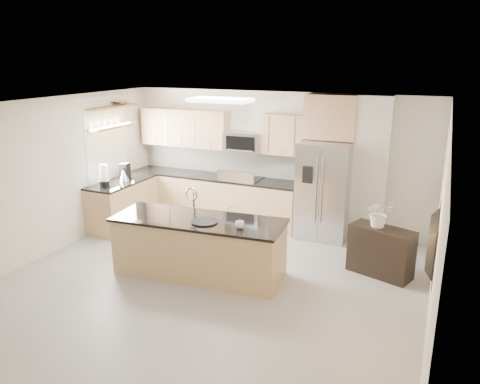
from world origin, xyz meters
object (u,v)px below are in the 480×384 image
at_px(coffee_maker, 125,172).
at_px(blender, 104,177).
at_px(bowl, 120,102).
at_px(platter, 204,222).
at_px(flower_vase, 380,206).
at_px(island, 199,246).
at_px(credenza, 381,251).
at_px(television, 428,241).
at_px(microwave, 244,142).
at_px(cup, 240,225).
at_px(range, 242,201).
at_px(kettle, 124,175).
at_px(refrigerator, 324,190).

bearing_deg(coffee_maker, blender, -88.18).
xyz_separation_m(blender, bowl, (-0.18, 0.83, 1.28)).
relative_size(platter, flower_vase, 0.60).
xyz_separation_m(island, blender, (-2.39, 0.79, 0.65)).
relative_size(platter, bowl, 1.04).
relative_size(credenza, television, 0.88).
bearing_deg(coffee_maker, platter, -30.74).
bearing_deg(blender, coffee_maker, 91.82).
height_order(coffee_maker, television, television).
bearing_deg(blender, credenza, 3.41).
relative_size(microwave, cup, 5.87).
relative_size(island, cup, 20.51).
xyz_separation_m(island, flower_vase, (2.47, 1.12, 0.63)).
bearing_deg(range, island, -82.29).
distance_m(blender, flower_vase, 4.87).
xyz_separation_m(microwave, platter, (0.47, -2.57, -0.72)).
relative_size(platter, coffee_maker, 1.27).
xyz_separation_m(range, kettle, (-2.02, -1.04, 0.56)).
bearing_deg(bowl, flower_vase, -5.71).
height_order(refrigerator, island, refrigerator).
xyz_separation_m(range, television, (3.51, -3.12, 0.88)).
bearing_deg(cup, credenza, 33.31).
height_order(coffee_maker, bowl, bowl).
xyz_separation_m(refrigerator, credenza, (1.20, -1.21, -0.51)).
height_order(microwave, credenza, microwave).
bearing_deg(blender, island, -18.37).
bearing_deg(island, blender, 157.00).
bearing_deg(cup, blender, 163.85).
bearing_deg(television, cup, 74.77).
xyz_separation_m(platter, flower_vase, (2.32, 1.23, 0.18)).
bearing_deg(kettle, island, -29.03).
bearing_deg(cup, microwave, 112.01).
height_order(platter, flower_vase, flower_vase).
xyz_separation_m(range, coffee_maker, (-2.09, -0.92, 0.60)).
bearing_deg(range, coffee_maker, -156.33).
distance_m(island, cup, 0.88).
xyz_separation_m(range, refrigerator, (1.66, -0.05, 0.42)).
bearing_deg(kettle, range, 27.21).
bearing_deg(microwave, flower_vase, -25.73).
xyz_separation_m(credenza, platter, (-2.39, -1.19, 0.53)).
height_order(blender, flower_vase, flower_vase).
bearing_deg(island, microwave, 92.69).
height_order(cup, kettle, kettle).
relative_size(microwave, credenza, 0.80).
distance_m(island, bowl, 3.60).
bearing_deg(microwave, refrigerator, -5.86).
relative_size(island, blender, 6.26).
bearing_deg(microwave, coffee_maker, -153.55).
relative_size(kettle, coffee_maker, 0.84).
height_order(microwave, blender, microwave).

